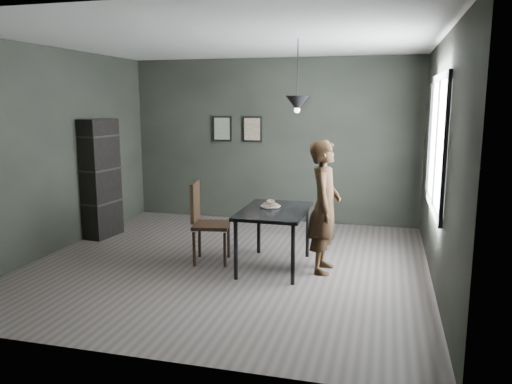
% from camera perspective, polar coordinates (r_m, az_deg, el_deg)
% --- Properties ---
extents(ground, '(5.00, 5.00, 0.00)m').
position_cam_1_polar(ground, '(6.56, -3.10, -8.13)').
color(ground, '#3C3634').
rests_on(ground, ground).
extents(back_wall, '(5.00, 0.10, 2.80)m').
position_cam_1_polar(back_wall, '(8.66, 1.89, 5.86)').
color(back_wall, black).
rests_on(back_wall, ground).
extents(ceiling, '(5.00, 5.00, 0.02)m').
position_cam_1_polar(ceiling, '(6.26, -3.36, 16.97)').
color(ceiling, silver).
rests_on(ceiling, ground).
extents(window_assembly, '(0.04, 1.96, 1.56)m').
position_cam_1_polar(window_assembly, '(6.16, 19.93, 5.30)').
color(window_assembly, white).
rests_on(window_assembly, ground).
extents(cafe_table, '(0.80, 1.20, 0.75)m').
position_cam_1_polar(cafe_table, '(6.22, 2.11, -2.71)').
color(cafe_table, black).
rests_on(cafe_table, ground).
extents(white_plate, '(0.23, 0.23, 0.01)m').
position_cam_1_polar(white_plate, '(6.33, 1.68, -1.69)').
color(white_plate, white).
rests_on(white_plate, cafe_table).
extents(donut_pile, '(0.21, 0.14, 0.09)m').
position_cam_1_polar(donut_pile, '(6.32, 1.68, -1.34)').
color(donut_pile, beige).
rests_on(donut_pile, white_plate).
extents(woman, '(0.39, 0.60, 1.63)m').
position_cam_1_polar(woman, '(6.11, 7.82, -1.68)').
color(woman, black).
rests_on(woman, ground).
extents(wood_chair, '(0.54, 0.54, 1.06)m').
position_cam_1_polar(wood_chair, '(6.49, -5.95, -2.84)').
color(wood_chair, black).
rests_on(wood_chair, ground).
extents(shelf_unit, '(0.42, 0.64, 1.81)m').
position_cam_1_polar(shelf_unit, '(8.01, -17.40, 1.47)').
color(shelf_unit, black).
rests_on(shelf_unit, ground).
extents(pendant_lamp, '(0.28, 0.28, 0.86)m').
position_cam_1_polar(pendant_lamp, '(6.11, 4.73, 10.07)').
color(pendant_lamp, black).
rests_on(pendant_lamp, ground).
extents(framed_print_left, '(0.34, 0.04, 0.44)m').
position_cam_1_polar(framed_print_left, '(8.86, -3.88, 7.24)').
color(framed_print_left, black).
rests_on(framed_print_left, ground).
extents(framed_print_right, '(0.34, 0.04, 0.44)m').
position_cam_1_polar(framed_print_right, '(8.70, -0.41, 7.20)').
color(framed_print_right, black).
rests_on(framed_print_right, ground).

